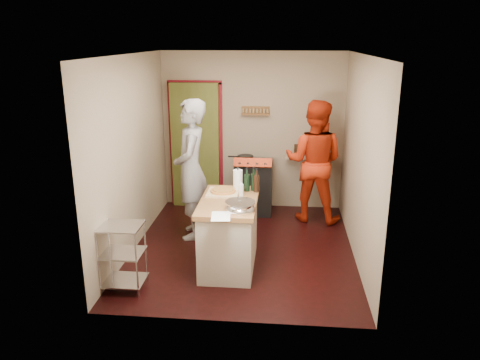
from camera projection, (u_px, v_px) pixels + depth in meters
The scene contains 10 objects.
floor at pixel (243, 248), 6.49m from camera, with size 3.50×3.50×0.00m, color black.
back_wall at pixel (215, 140), 7.91m from camera, with size 3.00×0.44×2.60m.
left_wall at pixel (131, 155), 6.24m from camera, with size 0.04×3.50×2.60m, color gray.
right_wall at pixel (360, 160), 5.97m from camera, with size 0.04×3.50×2.60m, color gray.
ceiling at pixel (243, 54), 5.72m from camera, with size 3.00×3.50×0.02m, color white.
stove at pixel (254, 186), 7.71m from camera, with size 0.60×0.63×1.00m.
wire_shelving at pixel (122, 254), 5.33m from camera, with size 0.48×0.40×0.80m.
island at pixel (229, 231), 5.87m from camera, with size 0.71×1.30×1.20m.
person_stripe at pixel (191, 170), 6.63m from camera, with size 0.73×0.48×2.00m, color #B4B4B9.
person_red at pixel (314, 161), 7.26m from camera, with size 0.93×0.72×1.91m, color #B6270C.
Camera 1 is at (0.51, -5.90, 2.81)m, focal length 35.00 mm.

